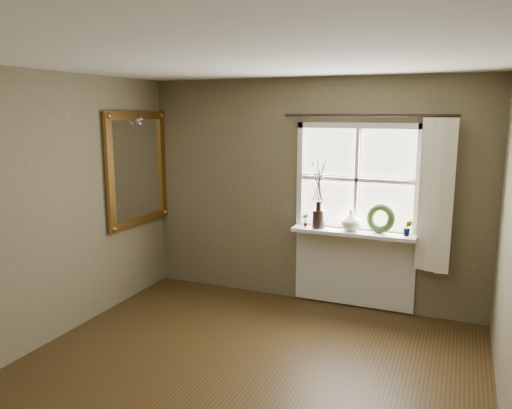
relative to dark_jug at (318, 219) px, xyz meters
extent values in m
plane|color=#362611|center=(-0.16, -2.12, -1.02)|extent=(4.50, 4.50, 0.00)
plane|color=silver|center=(-0.16, -2.12, 1.58)|extent=(4.50, 4.50, 0.00)
cube|color=brown|center=(-0.16, 0.18, 0.28)|extent=(4.00, 0.10, 2.60)
cube|color=brown|center=(-2.21, -2.12, 0.28)|extent=(0.10, 4.50, 2.60)
cube|color=silver|center=(0.39, 0.10, -0.13)|extent=(1.36, 0.06, 0.06)
cube|color=silver|center=(0.39, 0.10, 1.05)|extent=(1.36, 0.06, 0.06)
cube|color=silver|center=(-0.26, 0.10, 0.46)|extent=(0.06, 0.06, 1.24)
cube|color=silver|center=(1.04, 0.10, 0.46)|extent=(0.06, 0.06, 1.24)
cube|color=silver|center=(0.39, 0.10, 0.46)|extent=(1.24, 0.05, 0.04)
cube|color=silver|center=(0.39, 0.10, 0.46)|extent=(0.04, 0.05, 1.12)
cube|color=white|center=(0.07, 0.12, 0.75)|extent=(0.59, 0.01, 0.53)
cube|color=white|center=(0.72, 0.12, 0.75)|extent=(0.59, 0.01, 0.53)
cube|color=white|center=(0.07, 0.12, 0.16)|extent=(0.59, 0.01, 0.53)
cube|color=white|center=(0.72, 0.12, 0.16)|extent=(0.59, 0.01, 0.53)
cube|color=silver|center=(0.39, 0.00, -0.12)|extent=(1.36, 0.26, 0.04)
cube|color=silver|center=(0.39, 0.11, -0.56)|extent=(1.36, 0.04, 0.88)
cylinder|color=black|center=(0.00, 0.00, 0.00)|extent=(0.18, 0.18, 0.21)
imported|color=silver|center=(0.37, 0.00, 0.01)|extent=(0.30, 0.30, 0.23)
torus|color=#2D411D|center=(0.68, 0.04, 0.02)|extent=(0.35, 0.23, 0.33)
imported|color=#2D411D|center=(-0.15, 0.00, -0.03)|extent=(0.09, 0.08, 0.15)
imported|color=#2D411D|center=(0.97, 0.00, -0.02)|extent=(0.10, 0.08, 0.17)
cube|color=silver|center=(1.23, 0.01, 0.34)|extent=(0.36, 0.12, 1.59)
cylinder|color=black|center=(0.49, 0.05, 1.16)|extent=(1.84, 0.03, 0.03)
cube|color=white|center=(-2.13, -0.43, 0.52)|extent=(0.02, 0.94, 1.16)
cube|color=olive|center=(-2.12, -0.43, 1.15)|extent=(0.05, 1.13, 0.10)
cube|color=olive|center=(-2.12, -0.43, -0.11)|extent=(0.05, 1.13, 0.10)
cube|color=olive|center=(-2.12, -0.95, 0.52)|extent=(0.05, 0.10, 1.16)
cube|color=olive|center=(-2.12, 0.09, 0.52)|extent=(0.05, 0.10, 1.16)
sphere|color=silver|center=(-2.07, -0.46, 1.10)|extent=(0.04, 0.04, 0.04)
sphere|color=silver|center=(-2.07, -0.43, 1.06)|extent=(0.04, 0.04, 0.04)
sphere|color=silver|center=(-2.07, -0.40, 1.11)|extent=(0.04, 0.04, 0.04)
camera|label=1|loc=(1.46, -5.36, 1.20)|focal=35.00mm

